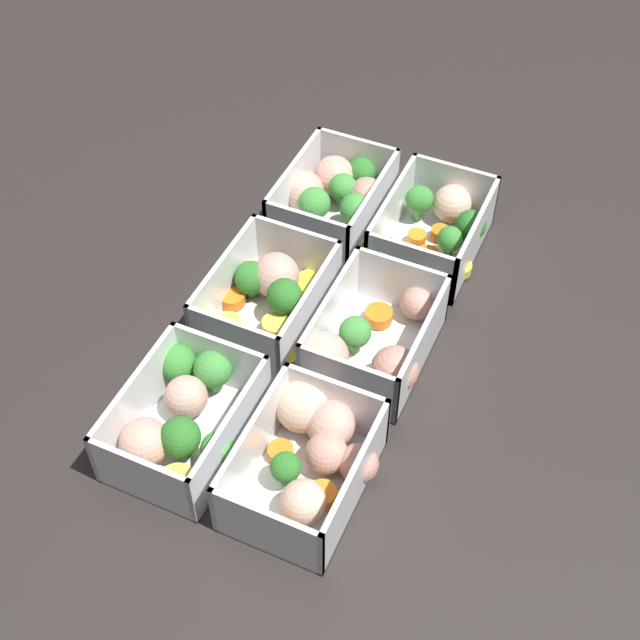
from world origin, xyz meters
name	(u,v)px	position (x,y,z in m)	size (l,w,h in m)	color
ground_plane	(320,335)	(0.00, 0.00, 0.00)	(4.00, 4.00, 0.00)	#282321
container_near_left	(335,194)	(-0.18, -0.06, 0.03)	(0.16, 0.12, 0.07)	white
container_near_center	(270,296)	(-0.01, -0.06, 0.03)	(0.15, 0.12, 0.07)	white
container_near_right	(182,417)	(0.17, -0.07, 0.03)	(0.16, 0.12, 0.07)	white
container_far_left	(434,228)	(-0.18, 0.06, 0.03)	(0.17, 0.11, 0.07)	white
container_far_center	(371,345)	(0.01, 0.06, 0.03)	(0.16, 0.13, 0.07)	white
container_far_right	(312,452)	(0.15, 0.06, 0.03)	(0.17, 0.13, 0.07)	white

